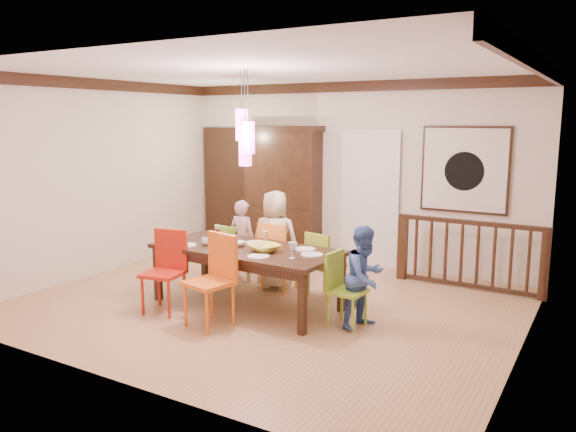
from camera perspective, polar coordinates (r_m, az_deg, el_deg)
The scene contains 37 objects.
floor at distance 7.24m, azimuth -2.04°, elevation -8.87°, with size 6.00×6.00×0.00m, color #A4824F.
ceiling at distance 6.88m, azimuth -2.19°, elevation 14.66°, with size 6.00×6.00×0.00m, color white.
wall_back at distance 9.10m, azimuth 6.40°, elevation 4.28°, with size 6.00×6.00×0.00m, color beige.
wall_left at distance 8.88m, azimuth -18.70°, elevation 3.69°, with size 5.00×5.00×0.00m, color beige.
wall_right at distance 5.88m, azimuth 23.36°, elevation 0.52°, with size 5.00×5.00×0.00m, color beige.
crown_molding at distance 6.87m, azimuth -2.18°, elevation 14.00°, with size 6.00×5.00×0.16m, color black, non-canonical shape.
panel_door at distance 10.31m, azimuth -6.04°, elevation 2.70°, with size 1.04×0.07×2.24m, color black.
white_doorway at distance 8.98m, azimuth 8.30°, elevation 1.60°, with size 0.97×0.05×2.22m, color silver.
painting at distance 8.48m, azimuth 17.51°, elevation 4.50°, with size 1.25×0.06×1.25m.
pendant_cluster at distance 6.81m, azimuth -4.38°, elevation 8.01°, with size 0.27×0.21×1.14m.
dining_table at distance 7.00m, azimuth -4.23°, elevation -3.78°, with size 2.40×1.18×0.75m.
chair_far_left at distance 8.05m, azimuth -5.49°, elevation -3.39°, with size 0.45×0.45×0.85m.
chair_far_mid at distance 7.65m, azimuth -0.90°, elevation -3.60°, with size 0.44×0.44×0.95m.
chair_far_right at distance 7.35m, azimuth 3.87°, elevation -4.50°, with size 0.48×0.48×0.88m.
chair_near_left at distance 6.94m, azimuth -12.60°, elevation -5.06°, with size 0.52×0.52×0.99m.
chair_near_mid at distance 6.38m, azimuth -8.07°, elevation -5.95°, with size 0.56×0.56×1.04m.
chair_end_right at distance 6.37m, azimuth 6.06°, elevation -6.98°, with size 0.41×0.41×0.84m.
china_hutch at distance 9.50m, azimuth -0.55°, elevation 2.51°, with size 1.40×0.46×2.21m.
balustrade at distance 8.11m, azimuth 17.95°, elevation -3.63°, with size 2.04×0.13×0.96m.
person_far_left at distance 8.13m, azimuth -4.62°, elevation -2.49°, with size 0.43×0.28×1.18m, color #EAB2C4.
person_far_mid at distance 7.73m, azimuth -1.33°, elevation -2.42°, with size 0.67×0.43×1.36m, color beige.
person_end_right at distance 6.35m, azimuth 7.82°, elevation -6.17°, with size 0.56×0.44×1.16m, color #3A59A2.
serving_bowl at distance 6.74m, azimuth -2.41°, elevation -3.26°, with size 0.36×0.36×0.09m, color gold.
small_bowl at distance 7.06m, azimuth -5.06°, elevation -2.83°, with size 0.18×0.18×0.06m, color white.
cup_left at distance 7.15m, azimuth -8.34°, elevation -2.57°, with size 0.12×0.12×0.09m, color silver.
cup_right at distance 6.80m, azimuth 0.51°, elevation -3.11°, with size 0.10×0.10×0.09m, color silver.
plate_far_left at distance 7.55m, azimuth -7.28°, elevation -2.19°, with size 0.26×0.26×0.01m, color white.
plate_far_mid at distance 7.20m, azimuth -3.29°, elevation -2.72°, with size 0.26×0.26×0.01m, color white.
plate_far_right at distance 6.84m, azimuth 1.72°, elevation -3.38°, with size 0.26×0.26×0.01m, color white.
plate_near_left at distance 7.16m, azimuth -10.32°, elevation -2.93°, with size 0.26×0.26×0.01m, color white.
plate_near_mid at distance 6.49m, azimuth -3.03°, elevation -4.12°, with size 0.26×0.26×0.01m, color white.
plate_end_right at distance 6.56m, azimuth 2.45°, elevation -3.95°, with size 0.26×0.26×0.01m, color white.
wine_glass_a at distance 7.44m, azimuth -7.16°, elevation -1.69°, with size 0.08×0.08×0.19m, color #590C19, non-canonical shape.
wine_glass_b at distance 7.04m, azimuth -2.36°, elevation -2.27°, with size 0.08×0.08×0.19m, color silver, non-canonical shape.
wine_glass_c at distance 6.81m, azimuth -5.64°, elevation -2.73°, with size 0.08×0.08×0.19m, color #590C19, non-canonical shape.
wine_glass_d at distance 6.40m, azimuth 0.40°, elevation -3.50°, with size 0.08×0.08×0.19m, color silver, non-canonical shape.
napkin at distance 6.69m, azimuth -5.88°, elevation -3.73°, with size 0.18×0.14×0.01m, color #D83359.
Camera 1 is at (3.69, -5.78, 2.32)m, focal length 35.00 mm.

